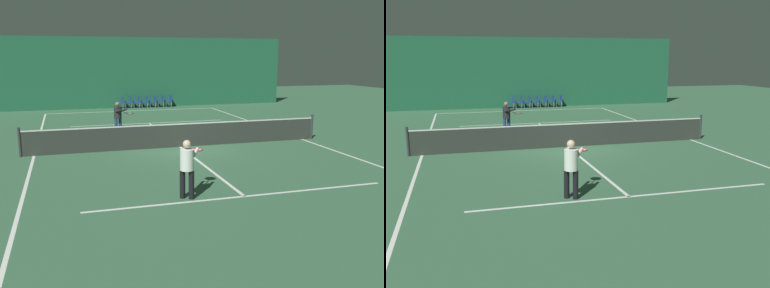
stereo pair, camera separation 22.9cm
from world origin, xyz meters
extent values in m
plane|color=#386647|center=(0.00, 0.00, 0.00)|extent=(60.00, 60.00, 0.00)
cube|color=#1E5B3D|center=(0.00, 13.92, 2.41)|extent=(23.00, 0.12, 4.83)
cube|color=white|center=(0.00, 11.90, 0.00)|extent=(11.00, 0.10, 0.00)
cube|color=white|center=(0.00, 6.40, 0.00)|extent=(8.25, 0.10, 0.00)
cube|color=white|center=(0.00, -6.40, 0.00)|extent=(8.25, 0.10, 0.00)
cube|color=white|center=(-5.50, 0.00, 0.00)|extent=(0.10, 23.80, 0.00)
cube|color=white|center=(5.50, 0.00, 0.00)|extent=(0.10, 23.80, 0.00)
cube|color=white|center=(0.00, 0.00, 0.00)|extent=(0.10, 12.80, 0.00)
cube|color=#2D332D|center=(0.00, 0.00, 0.47)|extent=(11.90, 0.02, 0.95)
cube|color=white|center=(0.00, 0.00, 0.92)|extent=(11.90, 0.02, 0.05)
cylinder|color=#333338|center=(-5.95, 0.00, 0.53)|extent=(0.10, 0.10, 1.07)
cylinder|color=#333338|center=(5.95, 0.00, 0.53)|extent=(0.10, 0.10, 1.07)
cylinder|color=black|center=(-1.57, -6.06, 0.37)|extent=(0.20, 0.20, 0.74)
cylinder|color=black|center=(-1.37, -6.18, 0.37)|extent=(0.20, 0.20, 0.74)
cylinder|color=white|center=(-1.47, -6.12, 1.01)|extent=(0.48, 0.48, 0.54)
sphere|color=beige|center=(-1.47, -6.12, 1.42)|extent=(0.21, 0.21, 0.21)
cylinder|color=white|center=(-1.46, -5.84, 1.14)|extent=(0.35, 0.48, 0.22)
cylinder|color=white|center=(-1.22, -5.99, 1.14)|extent=(0.35, 0.48, 0.22)
cylinder|color=black|center=(-1.12, -5.58, 1.07)|extent=(0.19, 0.27, 0.03)
torus|color=red|center=(-0.96, -5.32, 1.07)|extent=(0.46, 0.46, 0.03)
cylinder|color=silver|center=(-0.96, -5.32, 1.07)|extent=(0.38, 0.38, 0.00)
cylinder|color=navy|center=(-1.90, 3.65, 0.37)|extent=(0.19, 0.19, 0.73)
cylinder|color=navy|center=(-2.10, 3.54, 0.37)|extent=(0.19, 0.19, 0.73)
cylinder|color=#232328|center=(-2.00, 3.59, 1.00)|extent=(0.46, 0.46, 0.53)
sphere|color=#936B4C|center=(-2.00, 3.59, 1.39)|extent=(0.20, 0.20, 0.20)
cylinder|color=#232328|center=(-1.76, 3.45, 1.12)|extent=(0.32, 0.48, 0.21)
cylinder|color=#232328|center=(-2.01, 3.32, 1.12)|extent=(0.32, 0.48, 0.21)
cylinder|color=black|center=(-1.70, 3.04, 1.05)|extent=(0.17, 0.28, 0.03)
torus|color=black|center=(-1.55, 2.77, 1.05)|extent=(0.45, 0.45, 0.03)
cylinder|color=silver|center=(-1.55, 2.77, 1.05)|extent=(0.37, 0.37, 0.00)
cylinder|color=#99999E|center=(-0.86, 13.56, 0.20)|extent=(0.03, 0.03, 0.39)
cylinder|color=#99999E|center=(-0.86, 13.18, 0.20)|extent=(0.03, 0.03, 0.39)
cylinder|color=#99999E|center=(-0.48, 13.56, 0.20)|extent=(0.03, 0.03, 0.39)
cylinder|color=#99999E|center=(-0.48, 13.18, 0.20)|extent=(0.03, 0.03, 0.39)
cube|color=navy|center=(-0.67, 13.37, 0.41)|extent=(0.44, 0.44, 0.05)
cube|color=navy|center=(-0.47, 13.37, 0.64)|extent=(0.04, 0.44, 0.40)
cylinder|color=#99999E|center=(-0.30, 13.56, 0.20)|extent=(0.03, 0.03, 0.39)
cylinder|color=#99999E|center=(-0.30, 13.18, 0.20)|extent=(0.03, 0.03, 0.39)
cylinder|color=#99999E|center=(0.08, 13.56, 0.20)|extent=(0.03, 0.03, 0.39)
cylinder|color=#99999E|center=(0.08, 13.18, 0.20)|extent=(0.03, 0.03, 0.39)
cube|color=navy|center=(-0.11, 13.37, 0.41)|extent=(0.44, 0.44, 0.05)
cube|color=navy|center=(0.09, 13.37, 0.64)|extent=(0.04, 0.44, 0.40)
cylinder|color=#99999E|center=(0.27, 13.56, 0.20)|extent=(0.03, 0.03, 0.39)
cylinder|color=#99999E|center=(0.27, 13.18, 0.20)|extent=(0.03, 0.03, 0.39)
cylinder|color=#99999E|center=(0.65, 13.56, 0.20)|extent=(0.03, 0.03, 0.39)
cylinder|color=#99999E|center=(0.65, 13.18, 0.20)|extent=(0.03, 0.03, 0.39)
cube|color=navy|center=(0.46, 13.37, 0.41)|extent=(0.44, 0.44, 0.05)
cube|color=navy|center=(0.66, 13.37, 0.64)|extent=(0.04, 0.44, 0.40)
cylinder|color=#99999E|center=(0.84, 13.56, 0.20)|extent=(0.03, 0.03, 0.39)
cylinder|color=#99999E|center=(0.84, 13.18, 0.20)|extent=(0.03, 0.03, 0.39)
cylinder|color=#99999E|center=(1.22, 13.56, 0.20)|extent=(0.03, 0.03, 0.39)
cylinder|color=#99999E|center=(1.22, 13.18, 0.20)|extent=(0.03, 0.03, 0.39)
cube|color=navy|center=(1.03, 13.37, 0.41)|extent=(0.44, 0.44, 0.05)
cube|color=navy|center=(1.23, 13.37, 0.64)|extent=(0.04, 0.44, 0.40)
cylinder|color=#99999E|center=(1.41, 13.56, 0.20)|extent=(0.03, 0.03, 0.39)
cylinder|color=#99999E|center=(1.41, 13.18, 0.20)|extent=(0.03, 0.03, 0.39)
cylinder|color=#99999E|center=(1.79, 13.56, 0.20)|extent=(0.03, 0.03, 0.39)
cylinder|color=#99999E|center=(1.79, 13.18, 0.20)|extent=(0.03, 0.03, 0.39)
cube|color=navy|center=(1.60, 13.37, 0.41)|extent=(0.44, 0.44, 0.05)
cube|color=navy|center=(1.80, 13.37, 0.64)|extent=(0.04, 0.44, 0.40)
cylinder|color=#99999E|center=(1.97, 13.56, 0.20)|extent=(0.03, 0.03, 0.39)
cylinder|color=#99999E|center=(1.97, 13.18, 0.20)|extent=(0.03, 0.03, 0.39)
cylinder|color=#99999E|center=(2.35, 13.56, 0.20)|extent=(0.03, 0.03, 0.39)
cylinder|color=#99999E|center=(2.35, 13.18, 0.20)|extent=(0.03, 0.03, 0.39)
cube|color=navy|center=(2.16, 13.37, 0.41)|extent=(0.44, 0.44, 0.05)
cube|color=navy|center=(2.36, 13.37, 0.64)|extent=(0.04, 0.44, 0.40)
cylinder|color=#99999E|center=(2.54, 13.56, 0.20)|extent=(0.03, 0.03, 0.39)
cylinder|color=#99999E|center=(2.54, 13.18, 0.20)|extent=(0.03, 0.03, 0.39)
cylinder|color=#99999E|center=(2.92, 13.56, 0.20)|extent=(0.03, 0.03, 0.39)
cylinder|color=#99999E|center=(2.92, 13.18, 0.20)|extent=(0.03, 0.03, 0.39)
cube|color=navy|center=(2.73, 13.37, 0.41)|extent=(0.44, 0.44, 0.05)
cube|color=navy|center=(2.93, 13.37, 0.64)|extent=(0.04, 0.44, 0.40)
camera|label=1|loc=(-4.33, -16.12, 3.57)|focal=40.00mm
camera|label=2|loc=(-4.11, -16.18, 3.57)|focal=40.00mm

